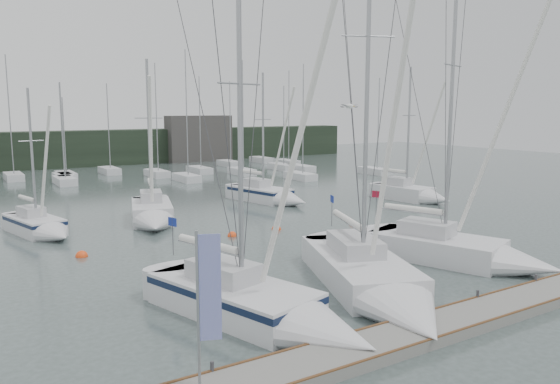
{
  "coord_description": "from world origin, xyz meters",
  "views": [
    {
      "loc": [
        -16.37,
        -17.91,
        8.08
      ],
      "look_at": [
        -1.92,
        5.0,
        3.92
      ],
      "focal_mm": 35.0,
      "sensor_mm": 36.0,
      "label": 1
    }
  ],
  "objects": [
    {
      "name": "seagull",
      "position": [
        -1.77,
        -0.14,
        8.17
      ],
      "size": [
        1.03,
        0.5,
        0.21
      ],
      "rotation": [
        0.0,
        0.0,
        0.28
      ],
      "color": "white",
      "rests_on": "ground"
    },
    {
      "name": "dock",
      "position": [
        0.0,
        -5.0,
        0.2
      ],
      "size": [
        24.0,
        2.0,
        0.4
      ],
      "primitive_type": "cube",
      "color": "slate",
      "rests_on": "ground"
    },
    {
      "name": "buoy_d",
      "position": [
        8.01,
        11.22,
        0.0
      ],
      "size": [
        0.45,
        0.45,
        0.45
      ],
      "primitive_type": "sphere",
      "color": "#FA4916",
      "rests_on": "ground"
    },
    {
      "name": "buoy_a",
      "position": [
        -0.79,
        12.52,
        0.0
      ],
      "size": [
        0.61,
        0.61,
        0.61
      ],
      "primitive_type": "sphere",
      "color": "#FA4916",
      "rests_on": "ground"
    },
    {
      "name": "sailboat_mid_e",
      "position": [
        19.03,
        15.77,
        0.59
      ],
      "size": [
        3.53,
        7.69,
        12.46
      ],
      "rotation": [
        0.0,
        0.0,
        0.14
      ],
      "color": "silver",
      "rests_on": "ground"
    },
    {
      "name": "mast_forest",
      "position": [
        1.09,
        44.1,
        0.49
      ],
      "size": [
        59.97,
        24.96,
        14.87
      ],
      "color": "silver",
      "rests_on": "ground"
    },
    {
      "name": "buoy_c",
      "position": [
        -10.06,
        12.6,
        0.0
      ],
      "size": [
        0.67,
        0.67,
        0.67
      ],
      "primitive_type": "sphere",
      "color": "#FA4916",
      "rests_on": "ground"
    },
    {
      "name": "sailboat_near_center",
      "position": [
        -0.97,
        -1.4,
        0.61
      ],
      "size": [
        7.56,
        12.54,
        18.98
      ],
      "rotation": [
        0.0,
        0.0,
        -0.37
      ],
      "color": "silver",
      "rests_on": "ground"
    },
    {
      "name": "buoy_b",
      "position": [
        2.6,
        12.61,
        0.0
      ],
      "size": [
        0.64,
        0.64,
        0.64
      ],
      "primitive_type": "sphere",
      "color": "#FA4916",
      "rests_on": "ground"
    },
    {
      "name": "sailboat_mid_d",
      "position": [
        7.92,
        21.9,
        0.6
      ],
      "size": [
        4.42,
        8.84,
        11.97
      ],
      "rotation": [
        0.0,
        0.0,
        0.22
      ],
      "color": "silver",
      "rests_on": "ground"
    },
    {
      "name": "ground",
      "position": [
        0.0,
        0.0,
        0.0
      ],
      "size": [
        160.0,
        160.0,
        0.0
      ],
      "primitive_type": "plane",
      "color": "#404E4B",
      "rests_on": "ground"
    },
    {
      "name": "far_building_right",
      "position": [
        18.0,
        60.0,
        3.5
      ],
      "size": [
        10.0,
        3.0,
        7.0
      ],
      "primitive_type": "cube",
      "color": "#3F3C3A",
      "rests_on": "ground"
    },
    {
      "name": "sailboat_near_left",
      "position": [
        -6.33,
        -1.23,
        0.63
      ],
      "size": [
        5.8,
        10.72,
        15.18
      ],
      "rotation": [
        0.0,
        0.0,
        0.28
      ],
      "color": "silver",
      "rests_on": "ground"
    },
    {
      "name": "dock_banner",
      "position": [
        -10.51,
        -4.85,
        3.04
      ],
      "size": [
        0.64,
        0.3,
        4.47
      ],
      "rotation": [
        0.0,
        0.0,
        -0.38
      ],
      "color": "#919498",
      "rests_on": "dock"
    },
    {
      "name": "sailboat_mid_b",
      "position": [
        -3.89,
        18.62,
        0.62
      ],
      "size": [
        4.99,
        8.67,
        12.36
      ],
      "rotation": [
        0.0,
        0.0,
        -0.29
      ],
      "color": "silver",
      "rests_on": "ground"
    },
    {
      "name": "sailboat_near_right",
      "position": [
        6.77,
        -0.1,
        0.62
      ],
      "size": [
        6.32,
        10.31,
        17.36
      ],
      "rotation": [
        0.0,
        0.0,
        0.34
      ],
      "color": "silver",
      "rests_on": "ground"
    },
    {
      "name": "far_treeline",
      "position": [
        0.0,
        62.0,
        2.5
      ],
      "size": [
        90.0,
        4.0,
        5.0
      ],
      "primitive_type": "cube",
      "color": "black",
      "rests_on": "ground"
    },
    {
      "name": "sailboat_mid_a",
      "position": [
        -11.04,
        19.02,
        0.54
      ],
      "size": [
        3.86,
        7.28,
        10.08
      ],
      "rotation": [
        0.0,
        0.0,
        0.24
      ],
      "color": "silver",
      "rests_on": "ground"
    }
  ]
}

